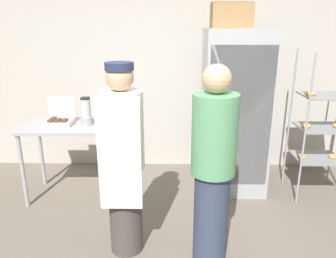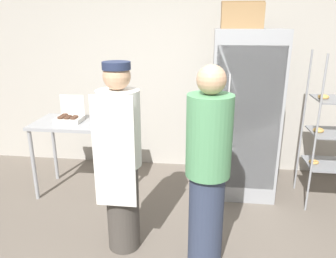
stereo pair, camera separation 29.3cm
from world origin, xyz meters
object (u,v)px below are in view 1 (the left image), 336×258
(baking_rack, at_px, (322,126))
(person_baker, at_px, (123,160))
(donut_box, at_px, (59,120))
(blender_pitcher, at_px, (86,113))
(person_customer, at_px, (213,167))
(cardboard_storage_box, at_px, (231,16))
(refrigerator, at_px, (234,113))

(baking_rack, xyz_separation_m, person_baker, (-2.09, -1.07, 0.04))
(donut_box, relative_size, blender_pitcher, 0.96)
(baking_rack, relative_size, person_customer, 1.00)
(cardboard_storage_box, relative_size, person_customer, 0.27)
(cardboard_storage_box, bearing_deg, person_baker, -128.80)
(person_customer, bearing_deg, cardboard_storage_box, 77.52)
(cardboard_storage_box, bearing_deg, baking_rack, -11.61)
(blender_pitcher, height_order, person_customer, person_customer)
(blender_pitcher, bearing_deg, refrigerator, 8.68)
(blender_pitcher, distance_m, cardboard_storage_box, 1.91)
(donut_box, xyz_separation_m, cardboard_storage_box, (1.89, 0.32, 1.10))
(person_customer, bearing_deg, donut_box, 146.07)
(cardboard_storage_box, height_order, person_baker, cardboard_storage_box)
(refrigerator, bearing_deg, baking_rack, -8.63)
(person_baker, bearing_deg, blender_pitcher, 119.48)
(donut_box, relative_size, person_customer, 0.18)
(baking_rack, distance_m, person_customer, 1.80)
(donut_box, height_order, cardboard_storage_box, cardboard_storage_box)
(blender_pitcher, xyz_separation_m, person_baker, (0.54, -0.96, -0.14))
(refrigerator, xyz_separation_m, baking_rack, (0.97, -0.15, -0.11))
(refrigerator, relative_size, donut_box, 6.39)
(refrigerator, bearing_deg, blender_pitcher, -171.32)
(person_baker, bearing_deg, person_customer, -7.79)
(baking_rack, bearing_deg, refrigerator, 171.37)
(donut_box, xyz_separation_m, blender_pitcher, (0.31, -0.00, 0.09))
(cardboard_storage_box, bearing_deg, person_customer, -102.48)
(donut_box, distance_m, cardboard_storage_box, 2.21)
(donut_box, height_order, blender_pitcher, blender_pitcher)
(refrigerator, relative_size, cardboard_storage_box, 4.28)
(baking_rack, xyz_separation_m, donut_box, (-2.95, -0.11, 0.09))
(person_baker, relative_size, person_customer, 1.00)
(refrigerator, distance_m, person_customer, 1.38)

